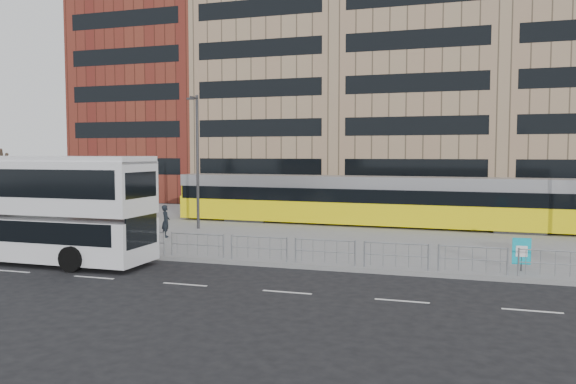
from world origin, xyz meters
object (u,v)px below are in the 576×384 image
(tram, at_px, (375,201))
(lamp_post_west, at_px, (197,156))
(pedestrian, at_px, (166,221))
(traffic_light_west, at_px, (125,212))
(ad_panel, at_px, (522,252))
(double_decker_bus, at_px, (26,205))
(bare_tree, at_px, (3,147))

(tram, height_order, lamp_post_west, lamp_post_west)
(pedestrian, bearing_deg, lamp_post_west, -26.37)
(pedestrian, bearing_deg, traffic_light_west, 161.98)
(ad_panel, bearing_deg, traffic_light_west, 178.93)
(tram, height_order, traffic_light_west, tram)
(ad_panel, bearing_deg, double_decker_bus, -174.95)
(pedestrian, distance_m, traffic_light_west, 5.04)
(traffic_light_west, relative_size, lamp_post_west, 0.37)
(ad_panel, relative_size, lamp_post_west, 0.16)
(double_decker_bus, bearing_deg, tram, 50.31)
(lamp_post_west, xyz_separation_m, bare_tree, (-12.98, -2.13, 0.58))
(double_decker_bus, relative_size, tram, 0.43)
(ad_panel, xyz_separation_m, traffic_light_west, (-17.68, -1.05, 1.19))
(double_decker_bus, relative_size, lamp_post_west, 1.43)
(tram, xyz_separation_m, ad_panel, (7.76, -12.43, -0.84))
(double_decker_bus, bearing_deg, bare_tree, 137.94)
(ad_panel, height_order, pedestrian, pedestrian)
(double_decker_bus, distance_m, traffic_light_west, 4.32)
(traffic_light_west, height_order, lamp_post_west, lamp_post_west)
(lamp_post_west, relative_size, bare_tree, 1.16)
(double_decker_bus, bearing_deg, traffic_light_west, 35.91)
(lamp_post_west, bearing_deg, traffic_light_west, -86.74)
(traffic_light_west, relative_size, bare_tree, 0.43)
(traffic_light_west, xyz_separation_m, bare_tree, (-13.48, 6.61, 3.16))
(pedestrian, bearing_deg, tram, -75.72)
(double_decker_bus, bearing_deg, ad_panel, 9.84)
(double_decker_bus, xyz_separation_m, tram, (13.42, 15.98, -0.81))
(double_decker_bus, relative_size, traffic_light_west, 3.86)
(tram, relative_size, lamp_post_west, 3.29)
(ad_panel, xyz_separation_m, bare_tree, (-31.16, 5.57, 4.35))
(tram, xyz_separation_m, bare_tree, (-23.40, -6.87, 3.51))
(traffic_light_west, bearing_deg, bare_tree, 161.95)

